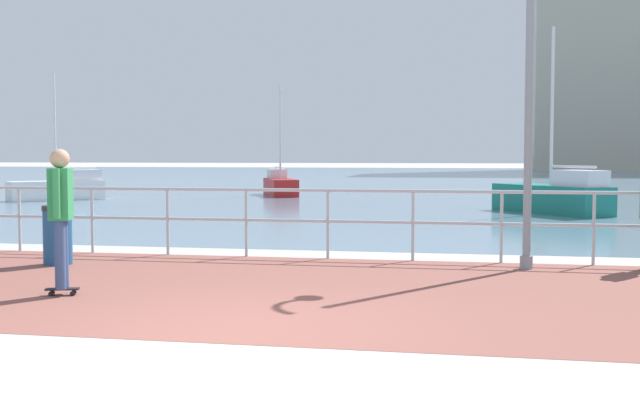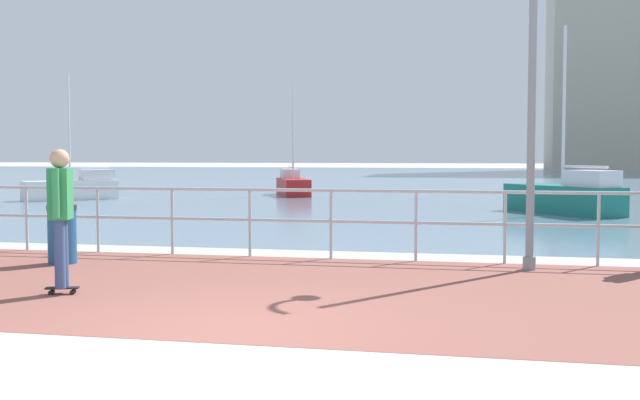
# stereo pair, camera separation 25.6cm
# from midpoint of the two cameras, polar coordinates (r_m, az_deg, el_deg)

# --- Properties ---
(ground) EXTENTS (220.00, 220.00, 0.00)m
(ground) POSITION_cam_midpoint_polar(r_m,az_deg,el_deg) (47.13, 9.06, 1.27)
(ground) COLOR #ADAAA5
(brick_paving) EXTENTS (28.00, 5.80, 0.01)m
(brick_paving) POSITION_cam_midpoint_polar(r_m,az_deg,el_deg) (9.84, -1.66, -6.64)
(brick_paving) COLOR brown
(brick_paving) RESTS_ON ground
(harbor_water) EXTENTS (180.00, 88.00, 0.00)m
(harbor_water) POSITION_cam_midpoint_polar(r_m,az_deg,el_deg) (57.39, 9.55, 1.64)
(harbor_water) COLOR slate
(harbor_water) RESTS_ON ground
(waterfront_railing) EXTENTS (25.25, 0.06, 1.16)m
(waterfront_railing) POSITION_cam_midpoint_polar(r_m,az_deg,el_deg) (12.56, 1.42, -0.80)
(waterfront_railing) COLOR #B2BCC1
(waterfront_railing) RESTS_ON ground
(lamppost) EXTENTS (0.75, 0.54, 5.06)m
(lamppost) POSITION_cam_midpoint_polar(r_m,az_deg,el_deg) (11.87, 15.47, 8.49)
(lamppost) COLOR gray
(lamppost) RESTS_ON ground
(skateboarder) EXTENTS (0.41, 0.55, 1.79)m
(skateboarder) POSITION_cam_midpoint_polar(r_m,az_deg,el_deg) (9.79, -18.17, -0.50)
(skateboarder) COLOR black
(skateboarder) RESTS_ON ground
(trash_bin) EXTENTS (0.46, 0.46, 0.93)m
(trash_bin) POSITION_cam_midpoint_polar(r_m,az_deg,el_deg) (12.64, -18.22, -2.44)
(trash_bin) COLOR navy
(trash_bin) RESTS_ON ground
(sailboat_red) EXTENTS (3.14, 3.21, 4.82)m
(sailboat_red) POSITION_cam_midpoint_polar(r_m,az_deg,el_deg) (30.53, -17.77, 0.88)
(sailboat_red) COLOR white
(sailboat_red) RESTS_ON ground
(sailboat_teal) EXTENTS (2.19, 3.45, 4.65)m
(sailboat_teal) POSITION_cam_midpoint_polar(r_m,az_deg,el_deg) (32.24, -1.84, 1.14)
(sailboat_teal) COLOR #B21E1E
(sailboat_teal) RESTS_ON ground
(sailboat_gray) EXTENTS (3.28, 3.82, 5.44)m
(sailboat_gray) POSITION_cam_midpoint_polar(r_m,az_deg,el_deg) (23.22, 18.24, 0.27)
(sailboat_gray) COLOR #197266
(sailboat_gray) RESTS_ON ground
(tower_beige) EXTENTS (16.14, 10.44, 31.19)m
(tower_beige) POSITION_cam_midpoint_polar(r_m,az_deg,el_deg) (87.38, 22.33, 11.74)
(tower_beige) COLOR #B2AD99
(tower_beige) RESTS_ON ground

